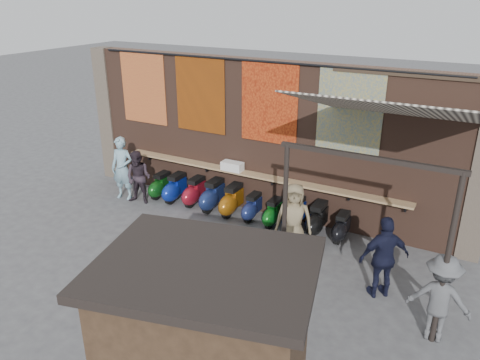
# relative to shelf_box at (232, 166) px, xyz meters

# --- Properties ---
(ground) EXTENTS (70.00, 70.00, 0.00)m
(ground) POSITION_rel_shelf_box_xyz_m (0.64, -2.30, -1.24)
(ground) COLOR #474749
(ground) RESTS_ON ground
(brick_wall) EXTENTS (10.00, 0.40, 4.00)m
(brick_wall) POSITION_rel_shelf_box_xyz_m (0.64, 0.40, 0.76)
(brick_wall) COLOR brown
(brick_wall) RESTS_ON ground
(pier_left) EXTENTS (0.50, 0.50, 4.00)m
(pier_left) POSITION_rel_shelf_box_xyz_m (-4.56, 0.40, 0.76)
(pier_left) COLOR #4C4238
(pier_left) RESTS_ON ground
(eating_counter) EXTENTS (8.00, 0.32, 0.05)m
(eating_counter) POSITION_rel_shelf_box_xyz_m (0.64, 0.03, -0.14)
(eating_counter) COLOR #9E7A51
(eating_counter) RESTS_ON brick_wall
(shelf_box) EXTENTS (0.57, 0.28, 0.23)m
(shelf_box) POSITION_rel_shelf_box_xyz_m (0.00, 0.00, 0.00)
(shelf_box) COLOR white
(shelf_box) RESTS_ON eating_counter
(tapestry_redgold) EXTENTS (1.50, 0.02, 2.00)m
(tapestry_redgold) POSITION_rel_shelf_box_xyz_m (-2.96, 0.18, 1.76)
(tapestry_redgold) COLOR maroon
(tapestry_redgold) RESTS_ON brick_wall
(tapestry_sun) EXTENTS (1.50, 0.02, 2.00)m
(tapestry_sun) POSITION_rel_shelf_box_xyz_m (-1.06, 0.18, 1.76)
(tapestry_sun) COLOR #C5520B
(tapestry_sun) RESTS_ON brick_wall
(tapestry_orange) EXTENTS (1.50, 0.02, 2.00)m
(tapestry_orange) POSITION_rel_shelf_box_xyz_m (0.94, 0.18, 1.76)
(tapestry_orange) COLOR #B64116
(tapestry_orange) RESTS_ON brick_wall
(tapestry_multi) EXTENTS (1.50, 0.02, 2.00)m
(tapestry_multi) POSITION_rel_shelf_box_xyz_m (2.94, 0.18, 1.76)
(tapestry_multi) COLOR #275290
(tapestry_multi) RESTS_ON brick_wall
(hang_rail) EXTENTS (9.50, 0.06, 0.06)m
(hang_rail) POSITION_rel_shelf_box_xyz_m (0.64, 0.17, 2.74)
(hang_rail) COLOR black
(hang_rail) RESTS_ON brick_wall
(scooter_stool_0) EXTENTS (0.34, 0.75, 0.71)m
(scooter_stool_0) POSITION_rel_shelf_box_xyz_m (-2.20, -0.30, -0.88)
(scooter_stool_0) COLOR #0D4412
(scooter_stool_0) RESTS_ON ground
(scooter_stool_1) EXTENTS (0.37, 0.82, 0.77)m
(scooter_stool_1) POSITION_rel_shelf_box_xyz_m (-1.67, -0.31, -0.85)
(scooter_stool_1) COLOR navy
(scooter_stool_1) RESTS_ON ground
(scooter_stool_2) EXTENTS (0.36, 0.80, 0.76)m
(scooter_stool_2) POSITION_rel_shelf_box_xyz_m (-1.05, -0.25, -0.86)
(scooter_stool_2) COLOR maroon
(scooter_stool_2) RESTS_ON ground
(scooter_stool_3) EXTENTS (0.39, 0.87, 0.83)m
(scooter_stool_3) POSITION_rel_shelf_box_xyz_m (-0.44, -0.29, -0.83)
(scooter_stool_3) COLOR navy
(scooter_stool_3) RESTS_ON ground
(scooter_stool_4) EXTENTS (0.38, 0.85, 0.81)m
(scooter_stool_4) POSITION_rel_shelf_box_xyz_m (0.16, -0.30, -0.84)
(scooter_stool_4) COLOR #874A0C
(scooter_stool_4) RESTS_ON ground
(scooter_stool_5) EXTENTS (0.32, 0.72, 0.68)m
(scooter_stool_5) POSITION_rel_shelf_box_xyz_m (0.77, -0.31, -0.90)
(scooter_stool_5) COLOR navy
(scooter_stool_5) RESTS_ON ground
(scooter_stool_6) EXTENTS (0.32, 0.72, 0.69)m
(scooter_stool_6) POSITION_rel_shelf_box_xyz_m (1.38, -0.34, -0.90)
(scooter_stool_6) COLOR #0B5313
(scooter_stool_6) RESTS_ON ground
(scooter_stool_7) EXTENTS (0.38, 0.84, 0.80)m
(scooter_stool_7) POSITION_rel_shelf_box_xyz_m (1.94, -0.30, -0.84)
(scooter_stool_7) COLOR navy
(scooter_stool_7) RESTS_ON ground
(scooter_stool_8) EXTENTS (0.38, 0.84, 0.80)m
(scooter_stool_8) POSITION_rel_shelf_box_xyz_m (2.51, -0.27, -0.84)
(scooter_stool_8) COLOR black
(scooter_stool_8) RESTS_ON ground
(scooter_stool_9) EXTENTS (0.32, 0.71, 0.68)m
(scooter_stool_9) POSITION_rel_shelf_box_xyz_m (3.12, -0.26, -0.90)
(scooter_stool_9) COLOR black
(scooter_stool_9) RESTS_ON ground
(diner_left) EXTENTS (0.73, 0.54, 1.81)m
(diner_left) POSITION_rel_shelf_box_xyz_m (-3.08, -0.85, -0.34)
(diner_left) COLOR #7EA6B8
(diner_left) RESTS_ON ground
(diner_right) EXTENTS (0.82, 0.69, 1.51)m
(diner_right) POSITION_rel_shelf_box_xyz_m (-2.47, -0.90, -0.48)
(diner_right) COLOR #2C222B
(diner_right) RESTS_ON ground
(shopper_navy) EXTENTS (1.03, 0.94, 1.69)m
(shopper_navy) POSITION_rel_shelf_box_xyz_m (4.45, -2.02, -0.40)
(shopper_navy) COLOR black
(shopper_navy) RESTS_ON ground
(shopper_grey) EXTENTS (1.05, 0.62, 1.61)m
(shopper_grey) POSITION_rel_shelf_box_xyz_m (5.54, -2.80, -0.44)
(shopper_grey) COLOR #505154
(shopper_grey) RESTS_ON ground
(shopper_tan) EXTENTS (0.94, 0.75, 1.67)m
(shopper_tan) POSITION_rel_shelf_box_xyz_m (2.31, -1.31, -0.41)
(shopper_tan) COLOR #7E6E50
(shopper_tan) RESTS_ON ground
(market_stall) EXTENTS (2.64, 2.22, 2.50)m
(market_stall) POSITION_rel_shelf_box_xyz_m (3.12, -6.16, 0.01)
(market_stall) COLOR black
(market_stall) RESTS_ON ground
(stall_roof) EXTENTS (2.97, 2.53, 0.12)m
(stall_roof) POSITION_rel_shelf_box_xyz_m (3.12, -6.16, 1.32)
(stall_roof) COLOR black
(stall_roof) RESTS_ON market_stall
(stall_sign) EXTENTS (1.18, 0.32, 0.50)m
(stall_sign) POSITION_rel_shelf_box_xyz_m (2.92, -5.29, 0.57)
(stall_sign) COLOR gold
(stall_sign) RESTS_ON market_stall
(stall_shelf) EXTENTS (1.89, 0.54, 0.06)m
(stall_shelf) POSITION_rel_shelf_box_xyz_m (2.92, -5.29, -0.33)
(stall_shelf) COLOR #473321
(stall_shelf) RESTS_ON market_stall
(awning_canvas) EXTENTS (3.20, 3.28, 0.97)m
(awning_canvas) POSITION_rel_shelf_box_xyz_m (4.14, -1.40, 2.31)
(awning_canvas) COLOR beige
(awning_canvas) RESTS_ON brick_wall
(awning_ledger) EXTENTS (3.30, 0.08, 0.12)m
(awning_ledger) POSITION_rel_shelf_box_xyz_m (4.14, 0.19, 2.71)
(awning_ledger) COLOR #33261C
(awning_ledger) RESTS_ON brick_wall
(awning_header) EXTENTS (3.00, 0.08, 0.08)m
(awning_header) POSITION_rel_shelf_box_xyz_m (4.14, -2.90, 1.84)
(awning_header) COLOR black
(awning_header) RESTS_ON awning_post_left
(awning_post_left) EXTENTS (0.09, 0.09, 3.10)m
(awning_post_left) POSITION_rel_shelf_box_xyz_m (2.74, -2.90, 0.31)
(awning_post_left) COLOR black
(awning_post_left) RESTS_ON ground
(awning_post_right) EXTENTS (0.09, 0.09, 3.10)m
(awning_post_right) POSITION_rel_shelf_box_xyz_m (5.54, -2.90, 0.31)
(awning_post_right) COLOR black
(awning_post_right) RESTS_ON ground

